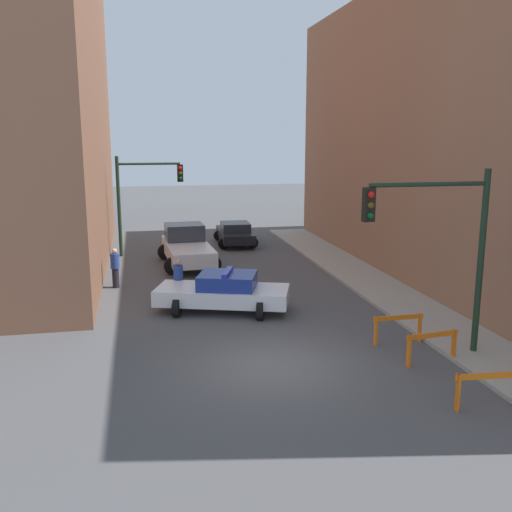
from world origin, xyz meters
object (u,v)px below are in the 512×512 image
at_px(white_truck, 187,247).
at_px(barrier_back, 398,324).
at_px(barrier_mid, 432,342).
at_px(police_car, 224,292).
at_px(pedestrian_crossing, 178,280).
at_px(pedestrian_corner, 115,267).
at_px(barrier_front, 488,385).
at_px(parked_car_near, 235,233).
at_px(traffic_light_far, 140,191).
at_px(traffic_light_near, 444,235).

distance_m(white_truck, barrier_back, 13.38).
bearing_deg(barrier_mid, barrier_back, 98.08).
relative_size(police_car, pedestrian_crossing, 3.04).
xyz_separation_m(pedestrian_corner, barrier_front, (8.71, -12.91, -0.24)).
distance_m(police_car, white_truck, 7.98).
bearing_deg(barrier_mid, parked_car_near, 97.04).
bearing_deg(white_truck, pedestrian_crossing, -100.57).
bearing_deg(barrier_back, white_truck, 113.31).
bearing_deg(barrier_front, pedestrian_crossing, 121.67).
bearing_deg(traffic_light_far, parked_car_near, 21.22).
height_order(traffic_light_near, barrier_front, traffic_light_near).
height_order(police_car, pedestrian_corner, pedestrian_corner).
xyz_separation_m(barrier_mid, barrier_back, (-0.23, 1.62, 0.00)).
relative_size(traffic_light_near, barrier_front, 3.25).
distance_m(white_truck, barrier_mid, 14.97).
height_order(police_car, parked_car_near, police_car).
bearing_deg(pedestrian_corner, police_car, 127.87).
relative_size(traffic_light_far, white_truck, 0.95).
bearing_deg(pedestrian_corner, barrier_back, 130.02).
height_order(barrier_front, barrier_mid, same).
distance_m(traffic_light_near, police_car, 8.17).
xyz_separation_m(white_truck, barrier_mid, (5.53, -13.91, -0.29)).
bearing_deg(parked_car_near, traffic_light_far, -156.60).
bearing_deg(pedestrian_crossing, barrier_front, -122.83).
relative_size(pedestrian_corner, barrier_front, 1.04).
bearing_deg(pedestrian_crossing, white_truck, 17.79).
height_order(traffic_light_near, pedestrian_crossing, traffic_light_near).
bearing_deg(barrier_back, traffic_light_far, 116.27).
height_order(traffic_light_near, parked_car_near, traffic_light_near).
bearing_deg(white_truck, barrier_mid, -71.19).
bearing_deg(barrier_back, barrier_mid, -81.92).
height_order(traffic_light_far, pedestrian_crossing, traffic_light_far).
bearing_deg(barrier_front, traffic_light_near, 81.44).
xyz_separation_m(parked_car_near, barrier_mid, (2.32, -18.75, -0.06)).
relative_size(traffic_light_near, police_car, 1.03).
relative_size(traffic_light_near, pedestrian_corner, 3.13).
bearing_deg(parked_car_near, barrier_mid, -80.78).
bearing_deg(traffic_light_far, barrier_mid, -65.33).
bearing_deg(pedestrian_corner, pedestrian_crossing, 126.64).
height_order(traffic_light_near, traffic_light_far, traffic_light_near).
relative_size(police_car, barrier_back, 3.15).
relative_size(white_truck, barrier_front, 3.44).
xyz_separation_m(police_car, pedestrian_corner, (-3.91, 4.19, 0.14)).
distance_m(traffic_light_far, white_truck, 4.29).
distance_m(pedestrian_crossing, pedestrian_corner, 3.62).
bearing_deg(barrier_front, barrier_back, 91.68).
relative_size(police_car, parked_car_near, 1.16).
bearing_deg(parked_car_near, police_car, -99.24).
relative_size(white_truck, parked_car_near, 1.26).
bearing_deg(barrier_mid, pedestrian_crossing, 130.67).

